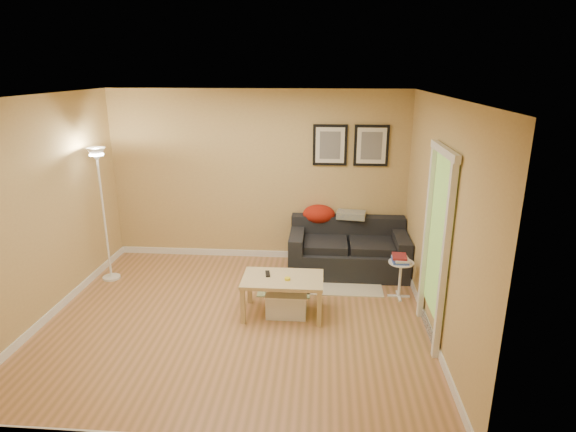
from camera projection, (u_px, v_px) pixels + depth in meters
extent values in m
plane|color=#B67A4E|center=(237.00, 320.00, 5.64)|extent=(4.50, 4.50, 0.00)
plane|color=white|center=(229.00, 96.00, 4.86)|extent=(4.50, 4.50, 0.00)
plane|color=tan|center=(258.00, 177.00, 7.15)|extent=(4.50, 0.00, 4.50)
plane|color=tan|center=(180.00, 301.00, 3.35)|extent=(4.50, 0.00, 4.50)
plane|color=tan|center=(40.00, 212.00, 5.42)|extent=(0.00, 4.00, 4.00)
plane|color=tan|center=(439.00, 221.00, 5.08)|extent=(0.00, 4.00, 4.00)
cube|color=white|center=(259.00, 253.00, 7.52)|extent=(4.50, 0.02, 0.10)
cube|color=white|center=(57.00, 309.00, 5.79)|extent=(0.02, 4.00, 0.10)
cube|color=white|center=(427.00, 324.00, 5.46)|extent=(0.02, 4.00, 0.10)
cube|color=beige|center=(336.00, 282.00, 6.62)|extent=(1.25, 0.85, 0.01)
cube|color=#668C4C|center=(285.00, 289.00, 6.41)|extent=(0.70, 0.50, 0.01)
cube|color=black|center=(268.00, 274.00, 5.72)|extent=(0.08, 0.17, 0.02)
cylinder|color=yellow|center=(287.00, 279.00, 5.57)|extent=(0.07, 0.07, 0.03)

